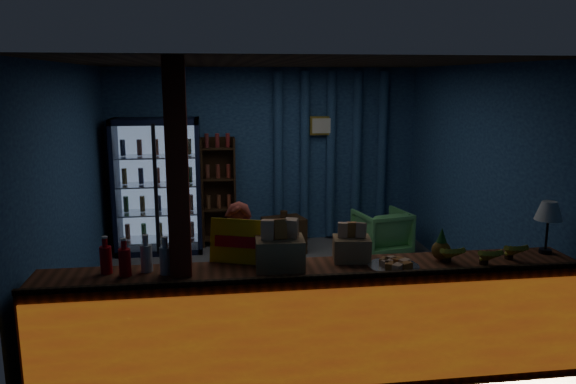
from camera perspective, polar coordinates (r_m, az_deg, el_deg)
name	(u,v)px	position (r m, az deg, el deg)	size (l,w,h in m)	color
ground	(284,292)	(6.62, -0.41, -10.15)	(4.60, 4.60, 0.00)	#515154
room_walls	(284,158)	(6.21, -0.43, 3.43)	(4.60, 4.60, 4.60)	navy
counter	(315,324)	(4.69, 2.72, -13.23)	(4.40, 0.57, 0.99)	brown
support_post	(180,231)	(4.36, -10.93, -3.87)	(0.16, 0.16, 2.60)	maroon
beverage_cooler	(158,186)	(8.19, -13.03, 0.59)	(1.20, 0.62, 1.90)	black
bottle_shelf	(219,192)	(8.32, -7.07, -0.01)	(0.50, 0.28, 1.60)	#332010
curtain_folds	(331,155)	(8.51, 4.37, 3.75)	(1.74, 0.14, 2.50)	navy
framed_picture	(322,126)	(8.39, 3.48, 6.74)	(0.36, 0.04, 0.28)	gold
shopkeeper	(240,278)	(5.08, -4.92, -8.75)	(0.50, 0.33, 1.37)	maroon
green_chair	(382,232)	(8.03, 9.50, -4.03)	(0.67, 0.69, 0.63)	#59B35E
side_table	(284,235)	(7.98, -0.42, -4.40)	(0.64, 0.53, 0.61)	#332010
yellow_sign	(237,241)	(4.61, -5.18, -5.02)	(0.46, 0.24, 0.36)	yellow
soda_bottles	(136,259)	(4.52, -15.21, -6.56)	(0.55, 0.17, 0.30)	red
snack_box_left	(280,251)	(4.48, -0.85, -5.98)	(0.40, 0.33, 0.40)	#9D804C
snack_box_centre	(352,247)	(4.71, 6.48, -5.57)	(0.34, 0.29, 0.32)	#9D804C
pastry_tray	(393,265)	(4.59, 10.67, -7.33)	(0.41, 0.41, 0.07)	silver
banana_bunches	(483,253)	(4.88, 19.18, -5.88)	(0.79, 0.30, 0.17)	gold
table_lamp	(549,213)	(5.29, 24.97, -1.94)	(0.23, 0.23, 0.46)	black
pineapple	(441,247)	(4.84, 15.30, -5.44)	(0.16, 0.16, 0.27)	brown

